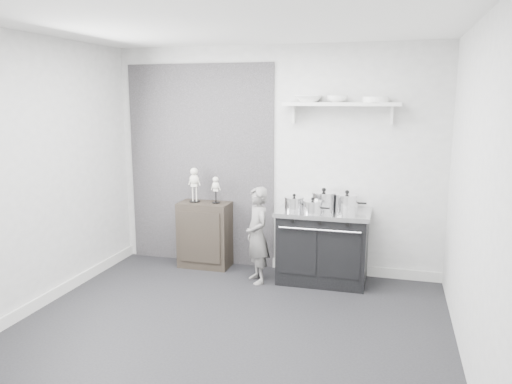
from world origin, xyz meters
TOP-DOWN VIEW (x-y plane):
  - ground at (0.00, 0.00)m, footprint 4.00×4.00m
  - room_shell at (-0.09, 0.15)m, footprint 4.02×3.62m
  - wall_shelf at (0.80, 1.68)m, footprint 1.30×0.26m
  - stove at (0.66, 1.48)m, footprint 1.04×0.65m
  - side_cabinet at (-0.83, 1.61)m, footprint 0.63×0.37m
  - child at (-0.06, 1.25)m, footprint 0.45×0.48m
  - pot_front_left at (0.34, 1.39)m, footprint 0.30×0.22m
  - pot_back_left at (0.64, 1.63)m, footprint 0.37×0.29m
  - pot_back_right at (0.90, 1.60)m, footprint 0.36×0.27m
  - pot_front_center at (0.56, 1.31)m, footprint 0.29×0.21m
  - skeleton_full at (-0.96, 1.61)m, footprint 0.14×0.09m
  - skeleton_torso at (-0.68, 1.61)m, footprint 0.11×0.07m
  - bowl_large at (0.43, 1.67)m, footprint 0.31×0.31m
  - bowl_small at (0.75, 1.67)m, footprint 0.23×0.23m
  - plate_stack at (1.17, 1.67)m, footprint 0.29×0.29m

SIDE VIEW (x-z plane):
  - ground at x=0.00m, z-range 0.00..0.00m
  - side_cabinet at x=-0.83m, z-range 0.00..0.82m
  - stove at x=0.66m, z-range 0.00..0.84m
  - child at x=-0.06m, z-range 0.00..1.11m
  - pot_front_center at x=0.56m, z-range 0.82..1.00m
  - pot_front_left at x=0.34m, z-range 0.82..1.01m
  - pot_back_right at x=0.90m, z-range 0.82..1.04m
  - pot_back_left at x=0.64m, z-range 0.81..1.05m
  - skeleton_torso at x=-0.68m, z-range 0.82..1.20m
  - skeleton_full at x=-0.96m, z-range 0.82..1.31m
  - room_shell at x=-0.09m, z-range 0.28..2.99m
  - wall_shelf at x=0.80m, z-range 1.89..2.13m
  - plate_stack at x=1.17m, z-range 2.04..2.10m
  - bowl_small at x=0.75m, z-range 2.04..2.11m
  - bowl_large at x=0.43m, z-range 2.04..2.12m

